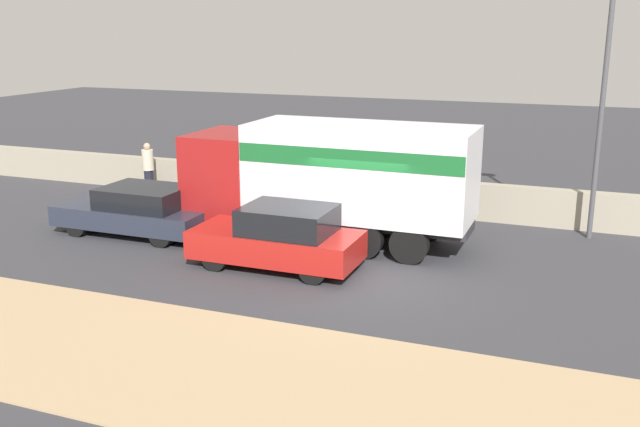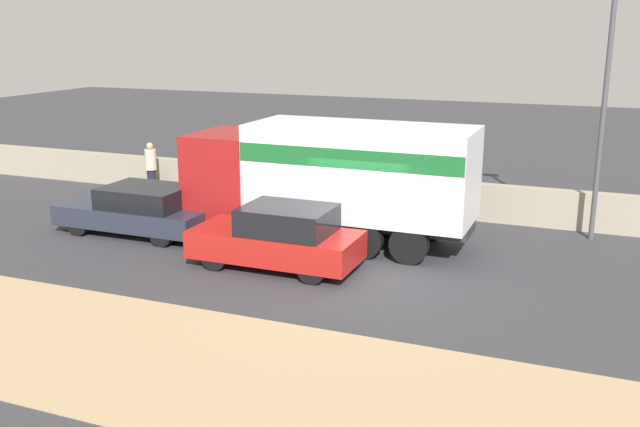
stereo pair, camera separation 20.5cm
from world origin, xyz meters
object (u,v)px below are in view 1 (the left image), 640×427
(street_lamp, at_px, (603,92))
(pedestrian, at_px, (148,168))
(car_hatchback, at_px, (280,238))
(car_sedan_second, at_px, (138,210))
(box_truck, at_px, (332,172))

(street_lamp, xyz_separation_m, pedestrian, (-14.28, 0.07, -3.04))
(car_hatchback, xyz_separation_m, car_sedan_second, (-4.85, 1.18, -0.06))
(car_hatchback, height_order, car_sedan_second, car_hatchback)
(street_lamp, relative_size, box_truck, 0.89)
(car_sedan_second, distance_m, pedestrian, 4.92)
(street_lamp, xyz_separation_m, car_hatchback, (-6.90, -5.32, -3.22))
(street_lamp, height_order, pedestrian, street_lamp)
(pedestrian, bearing_deg, car_hatchback, -36.13)
(street_lamp, distance_m, pedestrian, 14.60)
(car_sedan_second, bearing_deg, box_truck, -166.40)
(box_truck, height_order, car_sedan_second, box_truck)
(street_lamp, bearing_deg, box_truck, -156.19)
(car_sedan_second, height_order, pedestrian, pedestrian)
(street_lamp, relative_size, car_hatchback, 1.69)
(pedestrian, bearing_deg, car_sedan_second, -58.99)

